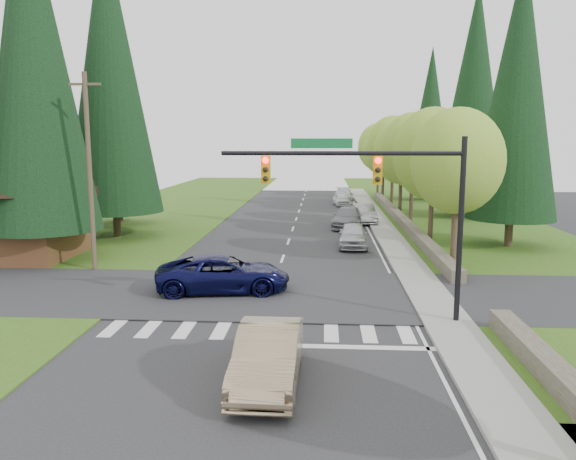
# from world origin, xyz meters

# --- Properties ---
(ground) EXTENTS (120.00, 120.00, 0.00)m
(ground) POSITION_xyz_m (0.00, 0.00, 0.00)
(ground) COLOR #28282B
(ground) RESTS_ON ground
(grass_east) EXTENTS (14.00, 110.00, 0.06)m
(grass_east) POSITION_xyz_m (13.00, 20.00, 0.03)
(grass_east) COLOR #355516
(grass_east) RESTS_ON ground
(grass_west) EXTENTS (14.00, 110.00, 0.06)m
(grass_west) POSITION_xyz_m (-13.00, 20.00, 0.03)
(grass_west) COLOR #355516
(grass_west) RESTS_ON ground
(cross_street) EXTENTS (120.00, 8.00, 0.10)m
(cross_street) POSITION_xyz_m (0.00, 8.00, 0.00)
(cross_street) COLOR #28282B
(cross_street) RESTS_ON ground
(sidewalk_east) EXTENTS (1.80, 80.00, 0.13)m
(sidewalk_east) POSITION_xyz_m (6.90, 22.00, 0.07)
(sidewalk_east) COLOR gray
(sidewalk_east) RESTS_ON ground
(curb_east) EXTENTS (0.20, 80.00, 0.13)m
(curb_east) POSITION_xyz_m (6.05, 22.00, 0.07)
(curb_east) COLOR gray
(curb_east) RESTS_ON ground
(stone_wall_north) EXTENTS (0.70, 40.00, 0.70)m
(stone_wall_north) POSITION_xyz_m (8.60, 30.00, 0.35)
(stone_wall_north) COLOR #4C4438
(stone_wall_north) RESTS_ON ground
(traffic_signal) EXTENTS (8.70, 0.37, 6.80)m
(traffic_signal) POSITION_xyz_m (4.37, 4.50, 4.98)
(traffic_signal) COLOR black
(traffic_signal) RESTS_ON ground
(brown_building) EXTENTS (8.40, 8.40, 5.40)m
(brown_building) POSITION_xyz_m (-15.00, 15.00, 3.14)
(brown_building) COLOR #4C2D19
(brown_building) RESTS_ON ground
(utility_pole) EXTENTS (1.60, 0.24, 10.00)m
(utility_pole) POSITION_xyz_m (-9.50, 12.00, 5.14)
(utility_pole) COLOR #473828
(utility_pole) RESTS_ON ground
(decid_tree_0) EXTENTS (4.80, 4.80, 8.37)m
(decid_tree_0) POSITION_xyz_m (9.20, 14.00, 5.60)
(decid_tree_0) COLOR #38281C
(decid_tree_0) RESTS_ON ground
(decid_tree_1) EXTENTS (5.20, 5.20, 8.80)m
(decid_tree_1) POSITION_xyz_m (9.30, 21.00, 5.80)
(decid_tree_1) COLOR #38281C
(decid_tree_1) RESTS_ON ground
(decid_tree_2) EXTENTS (5.00, 5.00, 8.82)m
(decid_tree_2) POSITION_xyz_m (9.10, 28.00, 5.93)
(decid_tree_2) COLOR #38281C
(decid_tree_2) RESTS_ON ground
(decid_tree_3) EXTENTS (5.00, 5.00, 8.55)m
(decid_tree_3) POSITION_xyz_m (9.20, 35.00, 5.66)
(decid_tree_3) COLOR #38281C
(decid_tree_3) RESTS_ON ground
(decid_tree_4) EXTENTS (5.40, 5.40, 9.18)m
(decid_tree_4) POSITION_xyz_m (9.30, 42.00, 6.06)
(decid_tree_4) COLOR #38281C
(decid_tree_4) RESTS_ON ground
(decid_tree_5) EXTENTS (4.80, 4.80, 8.30)m
(decid_tree_5) POSITION_xyz_m (9.10, 49.00, 5.53)
(decid_tree_5) COLOR #38281C
(decid_tree_5) RESTS_ON ground
(decid_tree_6) EXTENTS (5.20, 5.20, 8.86)m
(decid_tree_6) POSITION_xyz_m (9.20, 56.00, 5.86)
(decid_tree_6) COLOR #38281C
(decid_tree_6) RESTS_ON ground
(conifer_w_a) EXTENTS (6.12, 6.12, 19.80)m
(conifer_w_a) POSITION_xyz_m (-13.00, 14.00, 10.79)
(conifer_w_a) COLOR #38281C
(conifer_w_a) RESTS_ON ground
(conifer_w_b) EXTENTS (5.44, 5.44, 17.80)m
(conifer_w_b) POSITION_xyz_m (-16.00, 18.00, 9.79)
(conifer_w_b) COLOR #38281C
(conifer_w_b) RESTS_ON ground
(conifer_w_c) EXTENTS (6.46, 6.46, 20.80)m
(conifer_w_c) POSITION_xyz_m (-12.00, 22.00, 11.29)
(conifer_w_c) COLOR #38281C
(conifer_w_c) RESTS_ON ground
(conifer_w_e) EXTENTS (5.78, 5.78, 18.80)m
(conifer_w_e) POSITION_xyz_m (-14.00, 28.00, 10.29)
(conifer_w_e) COLOR #38281C
(conifer_w_e) RESTS_ON ground
(conifer_e_a) EXTENTS (5.44, 5.44, 17.80)m
(conifer_e_a) POSITION_xyz_m (14.00, 20.00, 9.79)
(conifer_e_a) COLOR #38281C
(conifer_e_a) RESTS_ON ground
(conifer_e_b) EXTENTS (6.12, 6.12, 19.80)m
(conifer_e_b) POSITION_xyz_m (15.00, 34.00, 10.79)
(conifer_e_b) COLOR #38281C
(conifer_e_b) RESTS_ON ground
(conifer_e_c) EXTENTS (5.10, 5.10, 16.80)m
(conifer_e_c) POSITION_xyz_m (14.00, 48.00, 9.29)
(conifer_e_c) COLOR #38281C
(conifer_e_c) RESTS_ON ground
(sedan_champagne) EXTENTS (1.75, 4.87, 1.60)m
(sedan_champagne) POSITION_xyz_m (0.80, -1.09, 0.80)
(sedan_champagne) COLOR tan
(sedan_champagne) RESTS_ON ground
(suv_navy) EXTENTS (6.18, 3.52, 1.63)m
(suv_navy) POSITION_xyz_m (-2.10, 8.28, 0.81)
(suv_navy) COLOR #0B0C37
(suv_navy) RESTS_ON ground
(parked_car_a) EXTENTS (1.97, 4.51, 1.51)m
(parked_car_a) POSITION_xyz_m (4.20, 19.37, 0.76)
(parked_car_a) COLOR silver
(parked_car_a) RESTS_ON ground
(parked_car_b) EXTENTS (2.80, 5.51, 1.53)m
(parked_car_b) POSITION_xyz_m (4.20, 27.48, 0.77)
(parked_car_b) COLOR slate
(parked_car_b) RESTS_ON ground
(parked_car_c) EXTENTS (2.04, 4.76, 1.53)m
(parked_car_c) POSITION_xyz_m (5.60, 29.90, 0.76)
(parked_car_c) COLOR #9F9FA4
(parked_car_c) RESTS_ON ground
(parked_car_d) EXTENTS (1.97, 3.93, 1.29)m
(parked_car_d) POSITION_xyz_m (4.20, 42.37, 0.64)
(parked_car_d) COLOR silver
(parked_car_d) RESTS_ON ground
(parked_car_e) EXTENTS (2.13, 5.13, 1.48)m
(parked_car_e) POSITION_xyz_m (4.56, 45.68, 0.74)
(parked_car_e) COLOR silver
(parked_car_e) RESTS_ON ground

